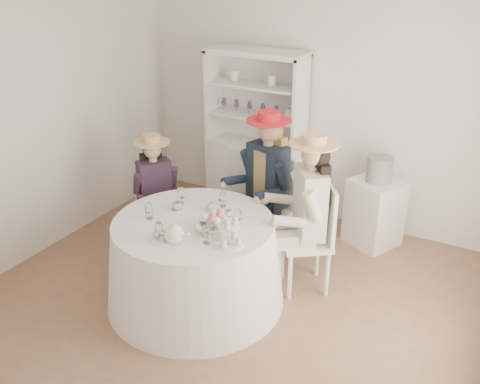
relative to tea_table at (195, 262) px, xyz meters
The scene contains 21 objects.
ground 0.55m from the tea_table, 34.40° to the left, with size 4.50×4.50×0.00m, color brown.
wall_back 2.42m from the tea_table, 82.28° to the left, with size 4.50×4.50×0.00m, color white.
wall_front 2.05m from the tea_table, 80.55° to the right, with size 4.50×4.50×0.00m, color white.
wall_left 2.18m from the tea_table, behind, with size 4.50×4.50×0.00m, color white.
tea_table is the anchor object (origin of this frame).
hutch 2.03m from the tea_table, 101.67° to the left, with size 1.23×0.62×1.96m.
side_table 2.15m from the tea_table, 58.60° to the left, with size 0.48×0.48×0.75m, color silver.
hatbox 2.20m from the tea_table, 58.60° to the left, with size 0.27×0.27×0.27m, color black.
guest_left 1.09m from the tea_table, 145.98° to the left, with size 0.55×0.52×1.29m.
guest_mid 1.15m from the tea_table, 79.16° to the left, with size 0.59×0.64×1.57m.
guest_right 1.14m from the tea_table, 40.63° to the left, with size 0.67×0.63×1.55m.
spare_chair 1.28m from the tea_table, 94.14° to the left, with size 0.49×0.49×1.09m.
teacup_a 0.53m from the tea_table, 156.00° to the left, with size 0.09×0.09×0.07m, color white.
teacup_b 0.52m from the tea_table, 88.04° to the left, with size 0.07×0.07×0.06m, color white.
teacup_c 0.54m from the tea_table, 43.89° to the left, with size 0.08×0.08×0.06m, color white.
flower_bowl 0.50m from the tea_table, 17.73° to the right, with size 0.24×0.24×0.06m, color white.
flower_arrangement 0.56m from the tea_table, ahead, with size 0.20×0.20×0.07m.
table_teapot 0.61m from the tea_table, 79.38° to the right, with size 0.23×0.16×0.17m.
sandwich_plate 0.56m from the tea_table, 97.68° to the right, with size 0.26×0.26×0.06m.
cupcake_stand 0.71m from the tea_table, 20.95° to the right, with size 0.25×0.25×0.24m.
stemware_set 0.49m from the tea_table, 14.04° to the left, with size 0.82×0.86×0.15m.
Camera 1 is at (2.07, -3.61, 3.01)m, focal length 40.00 mm.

